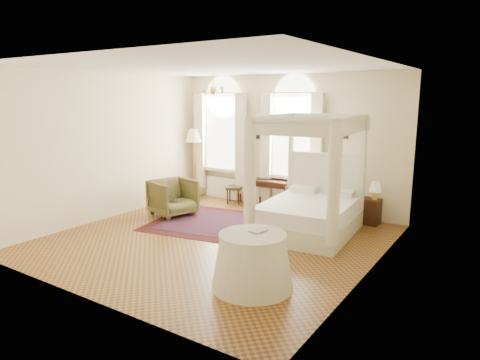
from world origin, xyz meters
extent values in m
plane|color=#955E2B|center=(0.00, 0.00, 0.00)|extent=(6.00, 6.00, 0.00)
plane|color=#F9E7BD|center=(0.00, 3.00, 1.65)|extent=(6.00, 0.00, 6.00)
plane|color=#F9E7BD|center=(0.00, -3.00, 1.65)|extent=(6.00, 0.00, 6.00)
plane|color=#F9E7BD|center=(-3.00, 0.00, 1.65)|extent=(0.00, 6.00, 6.00)
plane|color=#F9E7BD|center=(3.00, 0.00, 1.65)|extent=(0.00, 6.00, 6.00)
plane|color=white|center=(0.00, 0.00, 3.30)|extent=(6.00, 6.00, 0.00)
cube|color=white|center=(-1.90, 2.97, 1.80)|extent=(1.10, 0.04, 1.90)
cylinder|color=white|center=(-1.90, 2.97, 2.75)|extent=(1.10, 0.04, 1.10)
cube|color=white|center=(-1.90, 2.88, 0.81)|extent=(1.32, 0.24, 0.08)
cube|color=beige|center=(-2.57, 2.80, 1.55)|extent=(0.28, 0.14, 2.60)
cube|color=beige|center=(-1.23, 2.80, 1.55)|extent=(0.28, 0.14, 2.60)
cube|color=white|center=(-1.90, 2.90, 0.30)|extent=(1.00, 0.12, 0.58)
cube|color=white|center=(0.20, 2.97, 1.80)|extent=(1.10, 0.04, 1.90)
cylinder|color=white|center=(0.20, 2.97, 2.75)|extent=(1.10, 0.04, 1.10)
cube|color=white|center=(0.20, 2.88, 0.81)|extent=(1.32, 0.24, 0.08)
cube|color=beige|center=(-0.47, 2.80, 1.55)|extent=(0.28, 0.14, 2.60)
cube|color=beige|center=(0.87, 2.80, 1.55)|extent=(0.28, 0.14, 2.60)
cube|color=white|center=(0.20, 2.90, 0.30)|extent=(1.00, 0.12, 0.58)
cylinder|color=gold|center=(-0.90, 1.20, 3.10)|extent=(0.02, 0.02, 0.40)
sphere|color=gold|center=(-0.90, 1.20, 2.88)|extent=(0.16, 0.16, 0.16)
sphere|color=beige|center=(-0.68, 1.20, 2.95)|extent=(0.07, 0.07, 0.07)
sphere|color=beige|center=(-0.79, 1.39, 2.95)|extent=(0.07, 0.07, 0.07)
sphere|color=beige|center=(-1.01, 1.39, 2.95)|extent=(0.07, 0.07, 0.07)
sphere|color=beige|center=(-1.12, 1.20, 2.95)|extent=(0.07, 0.07, 0.07)
sphere|color=beige|center=(-1.01, 1.01, 2.95)|extent=(0.07, 0.07, 0.07)
sphere|color=beige|center=(-0.79, 1.01, 2.95)|extent=(0.07, 0.07, 0.07)
cube|color=black|center=(-0.85, 2.97, 1.85)|extent=(0.26, 0.03, 0.32)
cube|color=black|center=(1.45, 2.97, 1.95)|extent=(0.22, 0.03, 0.26)
cube|color=beige|center=(1.36, 1.35, 0.18)|extent=(1.91, 2.28, 0.37)
cube|color=white|center=(1.36, 1.35, 0.51)|extent=(1.80, 2.17, 0.29)
cube|color=beige|center=(1.28, 2.38, 0.92)|extent=(1.75, 0.21, 1.23)
cube|color=beige|center=(0.47, 2.30, 1.18)|extent=(0.10, 0.10, 2.36)
cube|color=beige|center=(2.09, 2.42, 1.18)|extent=(0.10, 0.10, 2.36)
cube|color=beige|center=(0.63, 0.27, 1.18)|extent=(0.10, 0.10, 2.36)
cube|color=beige|center=(2.25, 0.39, 1.18)|extent=(0.10, 0.10, 2.36)
cube|color=beige|center=(1.28, 2.36, 2.36)|extent=(1.75, 0.21, 0.08)
cube|color=beige|center=(1.44, 0.33, 2.36)|extent=(1.75, 0.21, 0.08)
cube|color=beige|center=(0.55, 1.28, 2.36)|extent=(0.25, 2.16, 0.08)
cube|color=beige|center=(2.17, 1.41, 2.36)|extent=(0.25, 2.16, 0.08)
cube|color=beige|center=(1.28, 2.36, 2.22)|extent=(1.81, 0.18, 0.29)
cube|color=beige|center=(1.44, 0.33, 2.22)|extent=(1.81, 0.18, 0.29)
cube|color=beige|center=(0.55, 1.28, 2.22)|extent=(0.21, 2.22, 0.29)
cube|color=beige|center=(2.17, 1.41, 2.22)|extent=(0.21, 2.22, 0.29)
cylinder|color=beige|center=(0.63, 0.27, 1.28)|extent=(0.23, 0.23, 2.16)
cylinder|color=beige|center=(2.25, 0.39, 1.28)|extent=(0.23, 0.23, 2.16)
cube|color=#331B0D|center=(2.23, 2.70, 0.29)|extent=(0.42, 0.38, 0.57)
cylinder|color=gold|center=(2.32, 2.66, 0.67)|extent=(0.12, 0.12, 0.19)
cone|color=beige|center=(2.32, 2.66, 0.86)|extent=(0.27, 0.27, 0.21)
cube|color=#331B0D|center=(-0.23, 2.70, 0.69)|extent=(1.00, 0.57, 0.06)
cube|color=#331B0D|center=(-0.23, 2.70, 0.61)|extent=(0.89, 0.47, 0.10)
cylinder|color=#331B0D|center=(-0.67, 2.86, 0.34)|extent=(0.05, 0.05, 0.67)
cylinder|color=#331B0D|center=(0.17, 2.92, 0.34)|extent=(0.05, 0.05, 0.67)
cylinder|color=#331B0D|center=(-0.64, 2.48, 0.34)|extent=(0.05, 0.05, 0.67)
cylinder|color=#331B0D|center=(0.20, 2.54, 0.34)|extent=(0.05, 0.05, 0.67)
imported|color=black|center=(-0.46, 2.70, 0.74)|extent=(0.41, 0.31, 0.03)
cube|color=#473B1E|center=(-1.32, 2.63, 0.41)|extent=(0.51, 0.51, 0.08)
cylinder|color=#331B0D|center=(-1.40, 2.43, 0.19)|extent=(0.04, 0.04, 0.37)
cylinder|color=#331B0D|center=(-1.13, 2.55, 0.19)|extent=(0.04, 0.04, 0.37)
cylinder|color=#331B0D|center=(-1.52, 2.70, 0.19)|extent=(0.04, 0.04, 0.37)
cylinder|color=#331B0D|center=(-1.25, 2.82, 0.19)|extent=(0.04, 0.04, 0.37)
imported|color=#4E4821|center=(-1.89, 0.88, 0.43)|extent=(1.14, 1.12, 0.85)
cube|color=silver|center=(-2.09, 0.71, 0.44)|extent=(0.72, 0.55, 0.02)
cylinder|color=gold|center=(-2.40, 0.56, 0.22)|extent=(0.03, 0.03, 0.44)
cylinder|color=gold|center=(-1.84, 0.48, 0.22)|extent=(0.03, 0.03, 0.44)
cylinder|color=gold|center=(-2.35, 0.93, 0.22)|extent=(0.03, 0.03, 0.44)
cylinder|color=gold|center=(-1.79, 0.85, 0.22)|extent=(0.03, 0.03, 0.44)
cylinder|color=gold|center=(-2.70, 2.70, 0.02)|extent=(0.33, 0.33, 0.03)
cylinder|color=gold|center=(-2.70, 2.70, 0.83)|extent=(0.04, 0.04, 1.66)
cone|color=beige|center=(-2.70, 2.70, 1.71)|extent=(0.49, 0.49, 0.35)
cube|color=#441410|center=(-0.36, 0.94, 0.00)|extent=(3.69, 2.94, 0.01)
cube|color=black|center=(-0.36, 0.94, 0.01)|extent=(3.09, 2.34, 0.01)
cone|color=beige|center=(1.74, -1.42, 0.39)|extent=(1.21, 1.21, 0.78)
cylinder|color=beige|center=(1.74, -1.42, 0.80)|extent=(0.99, 0.99, 0.04)
imported|color=black|center=(1.65, -1.26, 0.83)|extent=(0.22, 0.28, 0.02)
camera|label=1|loc=(4.82, -6.45, 2.77)|focal=32.00mm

